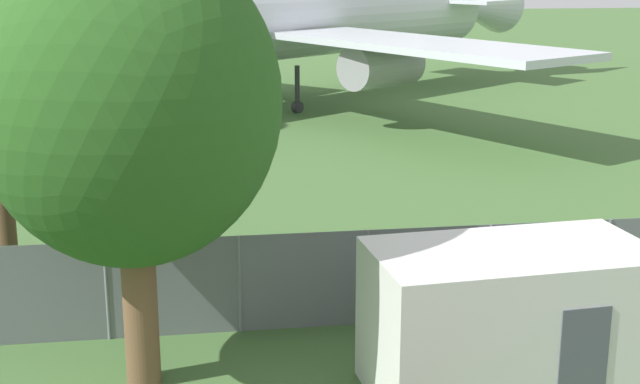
{
  "coord_description": "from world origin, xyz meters",
  "views": [
    {
      "loc": [
        -0.83,
        -5.03,
        7.2
      ],
      "look_at": [
        2.04,
        14.42,
        2.0
      ],
      "focal_mm": 50.0,
      "sensor_mm": 36.0,
      "label": 1
    }
  ],
  "objects": [
    {
      "name": "airplane",
      "position": [
        1.73,
        37.98,
        4.29
      ],
      "size": [
        36.99,
        30.43,
        12.71
      ],
      "rotation": [
        0.0,
        0.0,
        -2.5
      ],
      "color": "silver",
      "rests_on": "ground"
    },
    {
      "name": "portable_cabin",
      "position": [
        4.34,
        8.24,
        1.28
      ],
      "size": [
        4.85,
        2.86,
        2.56
      ],
      "rotation": [
        0.0,
        0.0,
        0.08
      ],
      "color": "silver",
      "rests_on": "ground"
    },
    {
      "name": "tree_left_of_cabin",
      "position": [
        -1.8,
        9.49,
        4.93
      ],
      "size": [
        4.96,
        4.96,
        7.69
      ],
      "color": "brown",
      "rests_on": "ground"
    },
    {
      "name": "perimeter_fence",
      "position": [
        0.0,
        11.42,
        0.99
      ],
      "size": [
        56.07,
        0.07,
        1.99
      ],
      "color": "slate",
      "rests_on": "ground"
    }
  ]
}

